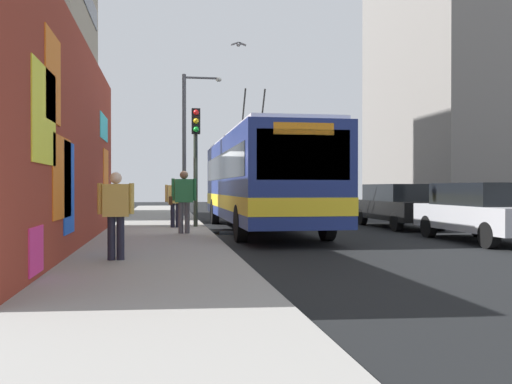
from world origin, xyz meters
TOP-DOWN VIEW (x-y plane):
  - ground_plane at (0.00, 0.00)m, footprint 80.00×80.00m
  - sidewalk_slab at (0.00, 1.60)m, footprint 48.00×3.20m
  - graffiti_wall at (-4.19, 3.35)m, footprint 13.65×0.32m
  - building_far_right at (16.61, -17.00)m, footprint 13.22×6.99m
  - city_bus at (1.20, -1.80)m, footprint 11.70×2.66m
  - parked_car_silver at (-3.53, -7.00)m, footprint 4.60×1.81m
  - parked_car_black at (1.88, -7.00)m, footprint 4.88×1.79m
  - pedestrian_midblock at (1.23, 1.04)m, footprint 0.22×0.65m
  - pedestrian_at_curb at (-1.19, 0.85)m, footprint 0.24×0.78m
  - pedestrian_near_wall at (-6.90, 2.26)m, footprint 0.22×0.65m
  - traffic_light at (1.45, 0.35)m, footprint 0.49×0.28m
  - street_lamp at (9.01, 0.24)m, footprint 0.44×1.85m
  - curbside_puddle at (0.50, -0.60)m, footprint 1.31×1.31m

SIDE VIEW (x-z plane):
  - ground_plane at x=0.00m, z-range 0.00..0.00m
  - curbside_puddle at x=0.50m, z-range 0.00..0.00m
  - sidewalk_slab at x=0.00m, z-range 0.00..0.15m
  - parked_car_silver at x=-3.53m, z-range 0.04..1.62m
  - parked_car_black at x=1.88m, z-range 0.05..1.63m
  - pedestrian_near_wall at x=-6.90m, z-range 0.28..1.86m
  - pedestrian_midblock at x=1.23m, z-range 0.28..1.88m
  - pedestrian_at_curb at x=-1.19m, z-range 0.32..2.10m
  - city_bus at x=1.20m, z-range -0.71..4.27m
  - graffiti_wall at x=-4.19m, z-range 0.00..4.87m
  - traffic_light at x=1.45m, z-range 0.84..4.80m
  - street_lamp at x=9.01m, z-range 0.65..7.26m
  - building_far_right at x=16.61m, z-range 0.00..18.90m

